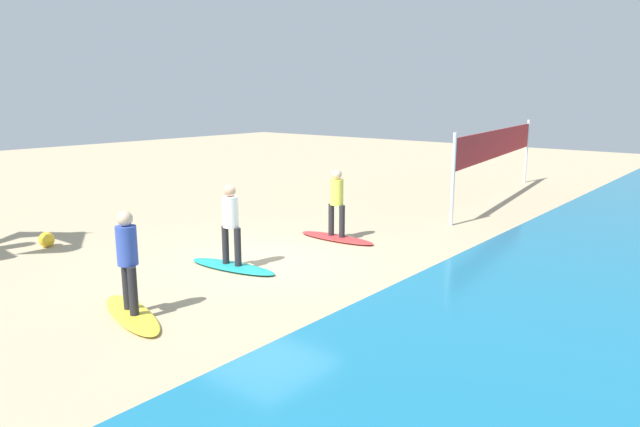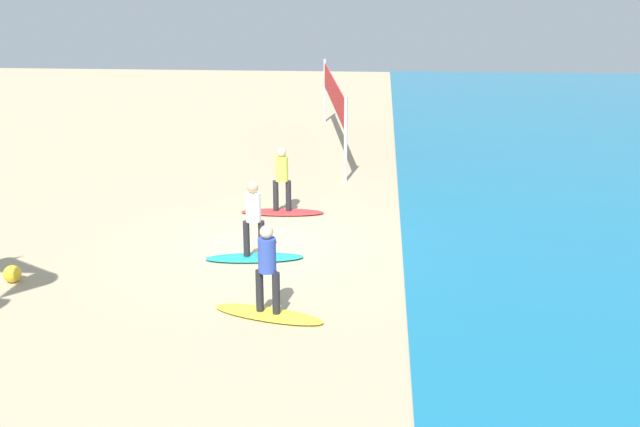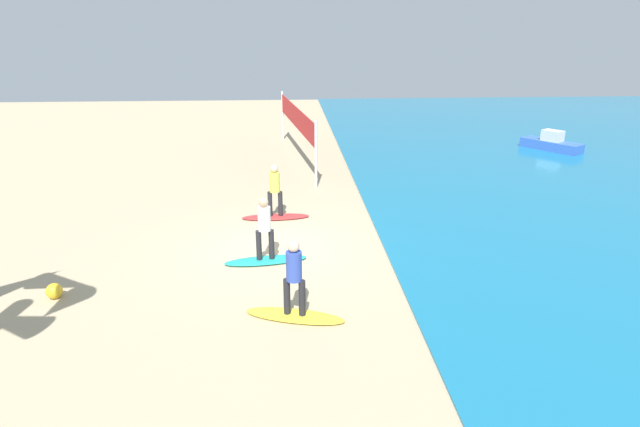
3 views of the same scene
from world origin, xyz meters
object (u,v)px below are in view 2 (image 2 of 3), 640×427
Objects in this scene: surfer_red at (282,174)px; surfboard_teal at (255,258)px; surfer_yellow at (267,263)px; surfboard_yellow at (268,314)px; volleyball_net at (334,96)px; beach_ball at (12,274)px; surfboard_red at (282,212)px; surfer_teal at (253,214)px.

surfer_red is 3.37m from surfboard_teal.
surfboard_yellow is at bearing 14.04° from surfer_yellow.
beach_ball is (12.46, -5.63, -1.61)m from volleyball_net.
surfer_red is (0.00, 0.00, 0.99)m from surfboard_red.
surfboard_red is 1.00× the size of surfboard_yellow.
surfer_teal is at bearing -165.93° from surfer_yellow.
surfer_yellow is 4.67× the size of beach_ball.
surfer_yellow is at bearing -83.89° from surfboard_teal.
surfboard_teal is 0.23× the size of volleyball_net.
surfboard_yellow is at bearing -83.89° from surfboard_teal.
surfer_red is 1.00× the size of surfer_yellow.
surfer_yellow is at bearing 77.56° from beach_ball.
beach_ball is at bearing -102.44° from surfer_yellow.
beach_ball is (4.81, -4.80, -0.86)m from surfer_red.
surfboard_teal is at bearing -3.55° from surfer_red.
surfer_red is 7.73m from volleyball_net.
surfer_yellow is (2.76, 0.69, 0.00)m from surfer_teal.
surfboard_teal is at bearing 109.08° from beach_ball.
volleyball_net is at bearing 104.29° from surfboard_yellow.
surfboard_teal is 1.28× the size of surfer_yellow.
surfer_red is 1.00× the size of surfer_teal.
surfer_teal is 4.67× the size of beach_ball.
volleyball_net reaches higher than beach_ball.
surfboard_teal is 4.87m from beach_ball.
surfboard_red is at bearing -90.00° from surfer_red.
surfer_red is 6.00m from surfer_yellow.
volleyball_net reaches higher than surfboard_teal.
surfer_red reaches higher than surfboard_yellow.
surfer_teal reaches higher than surfboard_teal.
surfboard_red is 1.28× the size of surfer_teal.
beach_ball is (4.81, -4.80, 0.13)m from surfboard_red.
beach_ball reaches higher than surfboard_red.
surfer_red is 4.67× the size of beach_ball.
surfer_teal is 3.01m from surfboard_yellow.
surfboard_yellow is 0.23× the size of volleyball_net.
beach_ball is at bearing -24.33° from volleyball_net.
surfboard_teal is at bearing -165.93° from surfer_yellow.
surfboard_yellow is 1.28× the size of surfer_yellow.
surfer_yellow is at bearing 119.75° from surfboard_yellow.
surfer_teal reaches higher than surfboard_yellow.
surfer_teal is 2.85m from surfer_yellow.
surfboard_teal is at bearing -95.82° from surfboard_red.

